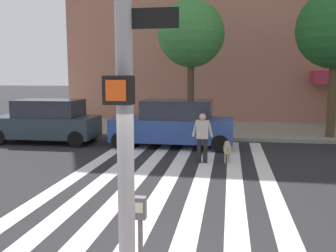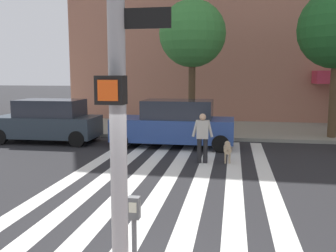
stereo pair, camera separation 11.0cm
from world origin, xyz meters
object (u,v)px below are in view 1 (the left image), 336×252
Objects in this scene: street_tree_nearest at (191,34)px; parking_meter_third_along at (140,237)px; dog_on_leash at (227,149)px; parked_car_behind_first at (174,124)px; traffic_light_pole at (122,11)px; pedestrian_dog_walker at (202,135)px; parked_car_near_curb at (47,121)px; street_tree_middle at (336,30)px.

parking_meter_third_along is at bearing -86.37° from street_tree_nearest.
parked_car_behind_first is at bearing 132.54° from dog_on_leash.
traffic_light_pole is 9.26m from dog_on_leash.
parking_meter_third_along is at bearing 78.53° from traffic_light_pole.
pedestrian_dog_walker reaches higher than parking_meter_third_along.
dog_on_leash is at bearing 20.58° from pedestrian_dog_walker.
dog_on_leash is at bearing -17.20° from parked_car_near_curb.
pedestrian_dog_walker is (0.20, 8.37, -2.59)m from traffic_light_pole.
parked_car_near_curb is at bearing -168.20° from street_tree_middle.
street_tree_middle reaches higher than traffic_light_pole.
street_tree_middle reaches higher than street_tree_nearest.
traffic_light_pole reaches higher than parked_car_near_curb.
traffic_light_pole is 1.20× the size of parked_car_behind_first.
street_tree_nearest is (0.35, 3.11, 3.85)m from parked_car_behind_first.
parked_car_near_curb is at bearing 162.80° from dog_on_leash.
dog_on_leash is at bearing -71.61° from street_tree_nearest.
parked_car_behind_first is at bearing 95.99° from traffic_light_pole.
traffic_light_pole is at bearing -58.98° from parked_car_near_curb.
traffic_light_pole is 5.94× the size of dog_on_leash.
parked_car_behind_first is at bearing 116.93° from pedestrian_dog_walker.
street_tree_middle is at bearing 67.76° from parking_meter_third_along.
dog_on_leash is at bearing -47.46° from parked_car_behind_first.
street_tree_nearest is at bearing 93.26° from traffic_light_pole.
pedestrian_dog_walker is (6.84, -2.68, 0.02)m from parked_car_near_curb.
pedestrian_dog_walker is at bearing 89.07° from parking_meter_third_along.
parked_car_behind_first is at bearing -0.01° from parked_car_near_curb.
dog_on_leash is (0.94, 8.33, -0.59)m from parking_meter_third_along.
dog_on_leash is (1.01, 8.68, -3.08)m from traffic_light_pole.
parked_car_near_curb is 2.67× the size of pedestrian_dog_walker.
dog_on_leash is at bearing 83.53° from parking_meter_third_along.
pedestrian_dog_walker is (1.36, -2.68, 0.01)m from parked_car_behind_first.
street_tree_nearest reaches higher than pedestrian_dog_walker.
parking_meter_third_along is 8.41m from dog_on_leash.
pedestrian_dog_walker is at bearing -21.36° from parked_car_near_curb.
street_tree_middle is (6.29, -0.57, 0.03)m from street_tree_nearest.
parking_meter_third_along is at bearing -83.45° from parked_car_behind_first.
parking_meter_third_along is 8.03m from pedestrian_dog_walker.
traffic_light_pole is at bearing -111.98° from street_tree_middle.
street_tree_nearest is at bearing 93.63° from parking_meter_third_along.
parked_car_near_curb is 0.70× the size of street_tree_nearest.
traffic_light_pole is 0.91× the size of street_tree_middle.
parked_car_near_curb is 12.98m from street_tree_middle.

